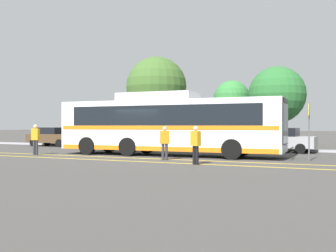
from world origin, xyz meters
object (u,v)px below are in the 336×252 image
Objects in this scene: parked_car_2 at (198,140)px; tree_0 at (232,99)px; pedestrian_1 at (196,143)px; bus_stop_sign at (309,124)px; transit_bus at (168,124)px; pedestrian_2 at (35,138)px; parked_car_1 at (117,139)px; tree_1 at (277,95)px; tree_2 at (156,87)px; parked_car_0 at (53,137)px; parked_car_3 at (282,140)px; pedestrian_0 at (165,141)px.

parked_car_2 is 0.89× the size of tree_0.
pedestrian_1 is 5.70m from bus_stop_sign.
transit_bus is 5.22m from pedestrian_1.
parked_car_2 is at bearing 38.46° from pedestrian_2.
pedestrian_2 is at bearing -3.70° from parked_car_1.
pedestrian_2 is at bearing -136.36° from tree_1.
transit_bus is at bearing -60.27° from tree_2.
bus_stop_sign is at bearing 73.48° from parked_car_0.
parked_car_1 is at bearing 76.58° from pedestrian_2.
tree_1 reaches higher than transit_bus.
tree_1 is at bearing 124.17° from parked_car_2.
parked_car_3 reaches higher than parked_car_1.
pedestrian_2 reaches higher than pedestrian_0.
parked_car_0 is 0.81× the size of tree_0.
parked_car_0 is 14.49m from tree_0.
parked_car_1 is at bearing -116.60° from tree_2.
transit_bus is 2.22× the size of tree_1.
parked_car_2 is at bearing 178.96° from transit_bus.
pedestrian_2 reaches higher than parked_car_3.
tree_0 is at bearing -149.21° from bus_stop_sign.
parked_car_3 reaches higher than parked_car_0.
tree_2 reaches higher than pedestrian_2.
tree_0 is at bearing 121.84° from parked_car_1.
tree_2 reaches higher than tree_1.
pedestrian_1 is at bearing 35.96° from transit_bus.
tree_1 is 0.81× the size of tree_2.
parked_car_1 is 2.55× the size of pedestrian_1.
tree_0 reaches higher than pedestrian_0.
transit_bus is 7.59m from parked_car_3.
parked_car_0 reaches higher than parked_car_2.
tree_0 is at bearing -56.40° from pedestrian_1.
parked_car_3 is at bearing 90.91° from parked_car_1.
pedestrian_0 is 0.32× the size of tree_0.
pedestrian_2 reaches higher than parked_car_0.
tree_0 is 3.84m from tree_1.
pedestrian_0 is at bearing 19.90° from transit_bus.
pedestrian_2 reaches higher than parked_car_1.
pedestrian_1 is at bearing -49.89° from bus_stop_sign.
tree_1 reaches higher than tree_0.
transit_bus is at bearing 51.49° from parked_car_1.
bus_stop_sign is (7.36, -0.31, -0.03)m from transit_bus.
tree_2 is at bearing 179.60° from tree_1.
parked_car_3 is at bearing -75.44° from tree_1.
parked_car_2 is 1.66× the size of bus_stop_sign.
pedestrian_1 is at bearing 107.45° from pedestrian_0.
parked_car_3 is (17.83, 0.10, 0.00)m from parked_car_0.
parked_car_1 is at bearing -19.28° from pedestrian_1.
parked_car_2 is at bearing -144.28° from tree_1.
bus_stop_sign is 0.47× the size of tree_1.
tree_2 reaches higher than pedestrian_0.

